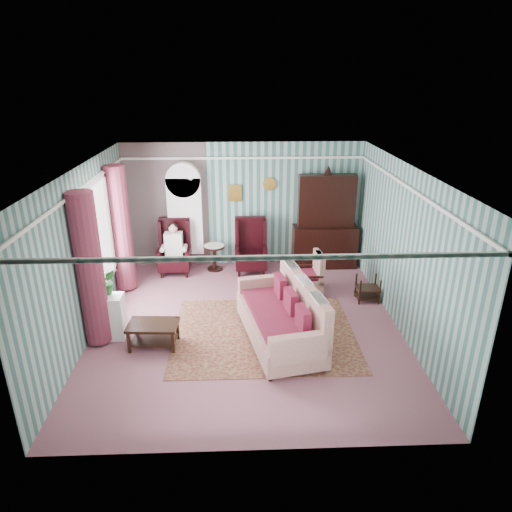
{
  "coord_description": "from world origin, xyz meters",
  "views": [
    {
      "loc": [
        -0.12,
        -7.32,
        4.32
      ],
      "look_at": [
        0.19,
        0.6,
        1.13
      ],
      "focal_mm": 32.0,
      "sensor_mm": 36.0,
      "label": 1
    }
  ],
  "objects_px": {
    "sofa": "(279,314)",
    "floral_armchair": "(305,272)",
    "dresser_hutch": "(326,219)",
    "plant_stand": "(108,317)",
    "nest_table": "(368,288)",
    "round_side_table": "(215,258)",
    "seated_woman": "(174,249)",
    "bookcase": "(186,221)",
    "wingback_right": "(251,246)",
    "wingback_left": "(174,248)",
    "coffee_table": "(154,335)"
  },
  "relations": [
    {
      "from": "bookcase",
      "to": "wingback_right",
      "type": "distance_m",
      "value": 1.63
    },
    {
      "from": "wingback_right",
      "to": "seated_woman",
      "type": "height_order",
      "value": "wingback_right"
    },
    {
      "from": "seated_woman",
      "to": "dresser_hutch",
      "type": "bearing_deg",
      "value": 4.41
    },
    {
      "from": "dresser_hutch",
      "to": "floral_armchair",
      "type": "xyz_separation_m",
      "value": [
        -0.65,
        -1.44,
        -0.7
      ]
    },
    {
      "from": "round_side_table",
      "to": "plant_stand",
      "type": "bearing_deg",
      "value": -120.38
    },
    {
      "from": "round_side_table",
      "to": "nest_table",
      "type": "relative_size",
      "value": 1.11
    },
    {
      "from": "sofa",
      "to": "floral_armchair",
      "type": "bearing_deg",
      "value": -32.69
    },
    {
      "from": "nest_table",
      "to": "wingback_left",
      "type": "bearing_deg",
      "value": 159.15
    },
    {
      "from": "wingback_right",
      "to": "floral_armchair",
      "type": "height_order",
      "value": "wingback_right"
    },
    {
      "from": "bookcase",
      "to": "wingback_left",
      "type": "height_order",
      "value": "bookcase"
    },
    {
      "from": "nest_table",
      "to": "plant_stand",
      "type": "bearing_deg",
      "value": -166.16
    },
    {
      "from": "bookcase",
      "to": "coffee_table",
      "type": "relative_size",
      "value": 2.69
    },
    {
      "from": "nest_table",
      "to": "coffee_table",
      "type": "height_order",
      "value": "nest_table"
    },
    {
      "from": "round_side_table",
      "to": "sofa",
      "type": "distance_m",
      "value": 3.41
    },
    {
      "from": "seated_woman",
      "to": "nest_table",
      "type": "distance_m",
      "value": 4.37
    },
    {
      "from": "coffee_table",
      "to": "bookcase",
      "type": "bearing_deg",
      "value": 86.15
    },
    {
      "from": "sofa",
      "to": "floral_armchair",
      "type": "distance_m",
      "value": 1.98
    },
    {
      "from": "bookcase",
      "to": "coffee_table",
      "type": "distance_m",
      "value": 3.58
    },
    {
      "from": "wingback_right",
      "to": "seated_woman",
      "type": "xyz_separation_m",
      "value": [
        -1.75,
        0.0,
        -0.04
      ]
    },
    {
      "from": "plant_stand",
      "to": "coffee_table",
      "type": "relative_size",
      "value": 0.96
    },
    {
      "from": "seated_woman",
      "to": "plant_stand",
      "type": "distance_m",
      "value": 2.87
    },
    {
      "from": "dresser_hutch",
      "to": "seated_woman",
      "type": "xyz_separation_m",
      "value": [
        -3.5,
        -0.27,
        -0.59
      ]
    },
    {
      "from": "bookcase",
      "to": "wingback_right",
      "type": "bearing_deg",
      "value": -14.57
    },
    {
      "from": "floral_armchair",
      "to": "seated_woman",
      "type": "bearing_deg",
      "value": 64.01
    },
    {
      "from": "round_side_table",
      "to": "sofa",
      "type": "height_order",
      "value": "sofa"
    },
    {
      "from": "wingback_right",
      "to": "plant_stand",
      "type": "height_order",
      "value": "wingback_right"
    },
    {
      "from": "floral_armchair",
      "to": "coffee_table",
      "type": "distance_m",
      "value": 3.42
    },
    {
      "from": "wingback_left",
      "to": "nest_table",
      "type": "height_order",
      "value": "wingback_left"
    },
    {
      "from": "dresser_hutch",
      "to": "seated_woman",
      "type": "bearing_deg",
      "value": -175.59
    },
    {
      "from": "sofa",
      "to": "wingback_left",
      "type": "bearing_deg",
      "value": 23.76
    },
    {
      "from": "seated_woman",
      "to": "round_side_table",
      "type": "relative_size",
      "value": 1.97
    },
    {
      "from": "wingback_left",
      "to": "sofa",
      "type": "relative_size",
      "value": 0.55
    },
    {
      "from": "wingback_right",
      "to": "nest_table",
      "type": "xyz_separation_m",
      "value": [
        2.32,
        -1.55,
        -0.35
      ]
    },
    {
      "from": "dresser_hutch",
      "to": "seated_woman",
      "type": "relative_size",
      "value": 2.0
    },
    {
      "from": "bookcase",
      "to": "dresser_hutch",
      "type": "height_order",
      "value": "dresser_hutch"
    },
    {
      "from": "dresser_hutch",
      "to": "sofa",
      "type": "xyz_separation_m",
      "value": [
        -1.36,
        -3.29,
        -0.64
      ]
    },
    {
      "from": "wingback_right",
      "to": "coffee_table",
      "type": "xyz_separation_m",
      "value": [
        -1.73,
        -3.07,
        -0.41
      ]
    },
    {
      "from": "wingback_left",
      "to": "nest_table",
      "type": "distance_m",
      "value": 4.37
    },
    {
      "from": "dresser_hutch",
      "to": "sofa",
      "type": "distance_m",
      "value": 3.61
    },
    {
      "from": "nest_table",
      "to": "plant_stand",
      "type": "relative_size",
      "value": 0.68
    },
    {
      "from": "dresser_hutch",
      "to": "floral_armchair",
      "type": "bearing_deg",
      "value": -114.3
    },
    {
      "from": "bookcase",
      "to": "sofa",
      "type": "relative_size",
      "value": 0.98
    },
    {
      "from": "bookcase",
      "to": "dresser_hutch",
      "type": "relative_size",
      "value": 0.95
    },
    {
      "from": "bookcase",
      "to": "coffee_table",
      "type": "xyz_separation_m",
      "value": [
        -0.23,
        -3.46,
        -0.9
      ]
    },
    {
      "from": "round_side_table",
      "to": "bookcase",
      "type": "bearing_deg",
      "value": 159.73
    },
    {
      "from": "dresser_hutch",
      "to": "nest_table",
      "type": "xyz_separation_m",
      "value": [
        0.57,
        -1.82,
        -0.91
      ]
    },
    {
      "from": "dresser_hutch",
      "to": "round_side_table",
      "type": "distance_m",
      "value": 2.75
    },
    {
      "from": "dresser_hutch",
      "to": "plant_stand",
      "type": "xyz_separation_m",
      "value": [
        -4.3,
        -3.02,
        -0.78
      ]
    },
    {
      "from": "wingback_right",
      "to": "floral_armchair",
      "type": "xyz_separation_m",
      "value": [
        1.1,
        -1.17,
        -0.15
      ]
    },
    {
      "from": "dresser_hutch",
      "to": "floral_armchair",
      "type": "height_order",
      "value": "dresser_hutch"
    }
  ]
}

